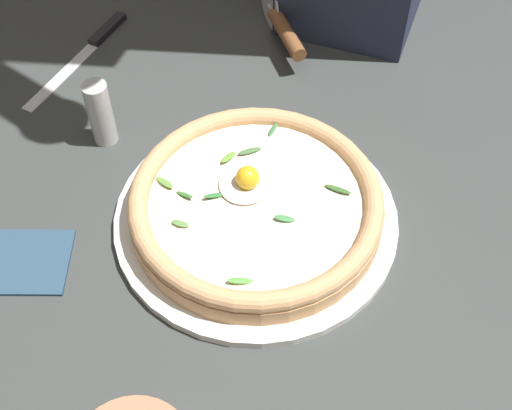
{
  "coord_description": "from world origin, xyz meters",
  "views": [
    {
      "loc": [
        0.41,
        0.25,
        0.67
      ],
      "look_at": [
        -0.02,
        -0.02,
        0.03
      ],
      "focal_mm": 48.47,
      "sensor_mm": 36.0,
      "label": 1
    }
  ],
  "objects": [
    {
      "name": "pizza",
      "position": [
        -0.02,
        -0.02,
        0.03
      ],
      "size": [
        0.3,
        0.3,
        0.06
      ],
      "color": "tan",
      "rests_on": "pizza_plate"
    },
    {
      "name": "folded_napkin",
      "position": [
        0.18,
        -0.23,
        0.0
      ],
      "size": [
        0.15,
        0.17,
        0.01
      ],
      "primitive_type": "cube",
      "rotation": [
        0.0,
        0.0,
        5.26
      ],
      "color": "#2C4861",
      "rests_on": "ground"
    },
    {
      "name": "ground_plane",
      "position": [
        0.0,
        0.0,
        -0.01
      ],
      "size": [
        2.4,
        2.4,
        0.03
      ],
      "primitive_type": "cube",
      "color": "#383C3B",
      "rests_on": "ground"
    },
    {
      "name": "pizza_plate",
      "position": [
        -0.02,
        -0.02,
        0.01
      ],
      "size": [
        0.34,
        0.34,
        0.01
      ],
      "primitive_type": "cylinder",
      "color": "white",
      "rests_on": "ground"
    },
    {
      "name": "pepper_shaker",
      "position": [
        -0.03,
        -0.26,
        0.05
      ],
      "size": [
        0.03,
        0.03,
        0.09
      ],
      "primitive_type": "cylinder",
      "color": "silver",
      "rests_on": "ground"
    },
    {
      "name": "pizza_cutter",
      "position": [
        -0.32,
        -0.16,
        0.04
      ],
      "size": [
        0.11,
        0.13,
        0.07
      ],
      "color": "silver",
      "rests_on": "ground"
    },
    {
      "name": "table_knife",
      "position": [
        -0.17,
        -0.41,
        0.0
      ],
      "size": [
        0.24,
        0.04,
        0.01
      ],
      "color": "silver",
      "rests_on": "ground"
    }
  ]
}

